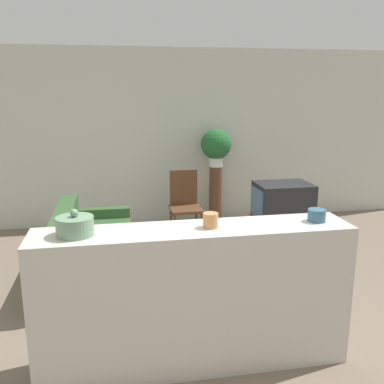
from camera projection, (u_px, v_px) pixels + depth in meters
ground_plane at (187, 339)px, 3.66m from camera, size 14.00×14.00×0.00m
wall_back at (149, 138)px, 6.62m from camera, size 9.00×0.06×2.70m
couch at (92, 254)px, 4.82m from camera, size 0.86×1.87×0.76m
tv_stand at (281, 236)px, 5.59m from camera, size 0.88×0.56×0.43m
television at (282, 202)px, 5.48m from camera, size 0.70×0.53×0.48m
wooden_chair at (185, 202)px, 6.10m from camera, size 0.44×0.44×0.96m
plant_stand at (215, 195)px, 6.72m from camera, size 0.20×0.20×0.92m
potted_plant at (216, 145)px, 6.54m from camera, size 0.47×0.47×0.58m
foreground_counter at (194, 298)px, 3.21m from camera, size 2.34×0.44×1.10m
decorative_bowl at (75, 226)px, 2.92m from camera, size 0.26×0.26×0.19m
candle_jar at (210, 220)px, 3.09m from camera, size 0.11×0.11×0.11m
coffee_tin at (317, 215)px, 3.24m from camera, size 0.13×0.13×0.09m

